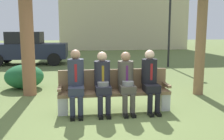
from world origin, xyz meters
The scene contains 9 objects.
ground_plane centered at (0.00, 0.00, 0.00)m, with size 80.00×80.00×0.00m, color #5D6E3A.
park_bench centered at (0.06, 0.28, 0.44)m, with size 2.42×0.44×0.90m.
seated_man_leftmost centered at (-0.77, 0.15, 0.76)m, with size 0.34×0.72×1.36m.
seated_man_centerleft centered at (-0.21, 0.14, 0.73)m, with size 0.34×0.72×1.31m.
seated_man_centerright centered at (0.30, 0.14, 0.72)m, with size 0.34×0.72×1.30m.
seated_man_rightmost centered at (0.84, 0.15, 0.74)m, with size 0.34×0.72×1.33m.
shrub_near_bench centered at (-2.34, 2.77, 0.36)m, with size 1.15×1.06×0.72m, color #206034.
parked_car_near centered at (-3.23, 8.40, 0.84)m, with size 3.96×1.83×1.68m.
street_lamp centered at (3.65, 6.52, 2.29)m, with size 0.24×0.24×3.75m.
Camera 1 is at (-0.74, -5.04, 1.76)m, focal length 40.21 mm.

